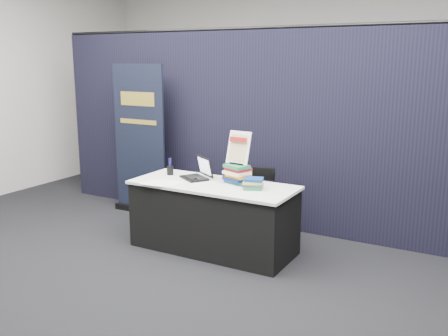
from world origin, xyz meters
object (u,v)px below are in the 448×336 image
at_px(laptop, 196,173).
at_px(book_stack_tall, 237,174).
at_px(info_sign, 239,148).
at_px(stacking_chair, 254,201).
at_px(display_table, 213,217).
at_px(pullup_banner, 140,149).
at_px(book_stack_short, 253,184).

relative_size(laptop, book_stack_tall, 1.36).
xyz_separation_m(book_stack_tall, info_sign, (0.00, 0.03, 0.28)).
xyz_separation_m(laptop, stacking_chair, (0.53, 0.42, -0.35)).
relative_size(display_table, pullup_banner, 0.90).
height_order(book_stack_tall, book_stack_short, book_stack_tall).
bearing_deg(stacking_chair, display_table, -128.70).
xyz_separation_m(display_table, pullup_banner, (-1.55, 0.70, 0.51)).
bearing_deg(stacking_chair, book_stack_tall, -107.62).
relative_size(laptop, stacking_chair, 0.49).
height_order(laptop, book_stack_tall, laptop).
height_order(display_table, book_stack_tall, book_stack_tall).
xyz_separation_m(book_stack_tall, stacking_chair, (0.02, 0.40, -0.39)).
bearing_deg(book_stack_tall, book_stack_short, -27.04).
bearing_deg(laptop, info_sign, 38.03).
height_order(display_table, pullup_banner, pullup_banner).
relative_size(display_table, laptop, 4.49).
bearing_deg(laptop, stacking_chair, 70.78).
bearing_deg(book_stack_tall, display_table, -147.20).
height_order(laptop, stacking_chair, laptop).
xyz_separation_m(info_sign, stacking_chair, (0.02, 0.37, -0.67)).
xyz_separation_m(display_table, stacking_chair, (0.24, 0.54, 0.08)).
bearing_deg(info_sign, book_stack_short, -26.35).
bearing_deg(pullup_banner, stacking_chair, -4.83).
xyz_separation_m(display_table, book_stack_short, (0.48, 0.01, 0.43)).
xyz_separation_m(pullup_banner, stacking_chair, (1.79, -0.16, -0.43)).
bearing_deg(stacking_chair, pullup_banner, 159.89).
relative_size(info_sign, pullup_banner, 0.18).
height_order(info_sign, pullup_banner, pullup_banner).
bearing_deg(stacking_chair, book_stack_short, -80.51).
distance_m(book_stack_short, pullup_banner, 2.14).
xyz_separation_m(display_table, info_sign, (0.22, 0.17, 0.75)).
relative_size(laptop, pullup_banner, 0.20).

